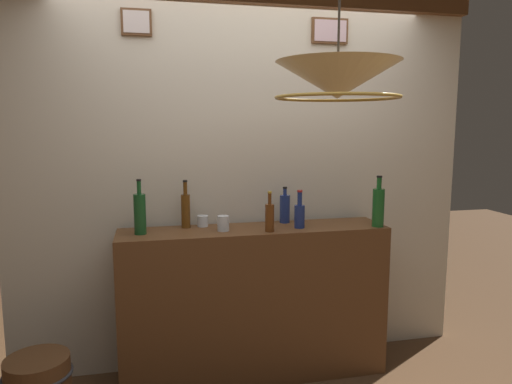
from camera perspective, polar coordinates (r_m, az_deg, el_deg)
panelled_rear_partition at (r=3.31m, az=-1.22°, el=4.18°), size 3.26×0.15×2.82m
bar_shelf_unit at (r=3.27m, az=-0.20°, el=-13.30°), size 1.78×0.39×1.03m
liquor_bottle_bourbon at (r=3.01m, az=-13.94°, el=-2.50°), size 0.08×0.08×0.35m
liquor_bottle_sherry at (r=3.25m, az=14.65°, el=-1.69°), size 0.08×0.08×0.34m
liquor_bottle_port at (r=3.00m, az=1.67°, el=-3.00°), size 0.06×0.06×0.26m
liquor_bottle_whiskey at (r=3.14m, az=-8.55°, el=-2.10°), size 0.06×0.06×0.32m
liquor_bottle_rye at (r=3.28m, az=3.52°, el=-1.98°), size 0.07×0.07×0.25m
liquor_bottle_brandy at (r=3.12m, az=5.31°, el=-2.72°), size 0.07×0.07×0.25m
glass_tumbler_rocks at (r=3.18m, az=-6.50°, el=-3.53°), size 0.07×0.07×0.07m
glass_tumbler_highball at (r=3.04m, az=-4.01°, el=-3.82°), size 0.08×0.08×0.10m
pendant_lamp at (r=2.40m, az=9.88°, el=13.10°), size 0.62×0.62×0.47m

